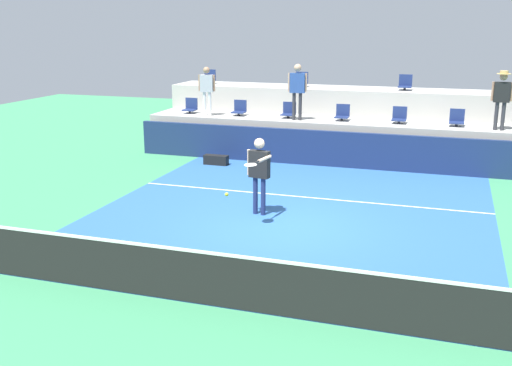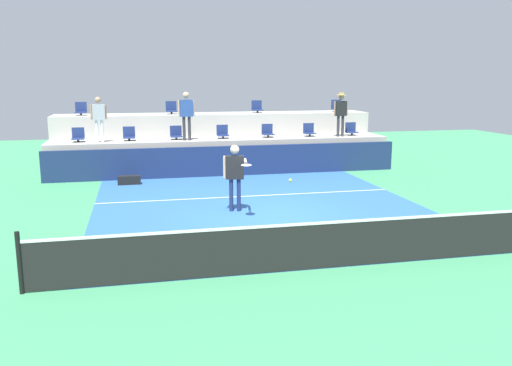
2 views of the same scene
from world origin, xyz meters
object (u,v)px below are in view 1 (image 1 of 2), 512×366
object	(u,v)px
equipment_bag	(216,160)
stadium_chair_upper_left	(301,81)
spectator_leaning_on_rail	(207,87)
spectator_with_hat	(502,94)
stadium_chair_lower_far_left	(191,107)
tennis_player	(259,168)
spectator_in_grey	(297,86)
stadium_chair_lower_left	(239,109)
stadium_chair_lower_mid_right	(399,116)
stadium_chair_upper_far_left	(209,78)
stadium_chair_upper_right	(405,84)
stadium_chair_lower_mid_left	(289,111)
stadium_chair_lower_center	(342,114)
tennis_ball	(227,194)
stadium_chair_lower_right	(457,119)

from	to	relation	value
equipment_bag	stadium_chair_upper_left	bearing A→B (deg)	66.15
spectator_leaning_on_rail	spectator_with_hat	bearing A→B (deg)	0.00
stadium_chair_lower_far_left	tennis_player	xyz separation A→B (m)	(4.61, -6.56, -0.35)
spectator_in_grey	spectator_leaning_on_rail	bearing A→B (deg)	180.00
stadium_chair_lower_left	stadium_chair_lower_mid_right	bearing A→B (deg)	0.00
stadium_chair_upper_far_left	stadium_chair_upper_right	distance (m)	7.14
stadium_chair_lower_mid_left	tennis_player	bearing A→B (deg)	-80.79
tennis_player	spectator_with_hat	xyz separation A→B (m)	(5.41, 6.18, 1.20)
tennis_player	spectator_leaning_on_rail	xyz separation A→B (m)	(-3.82, 6.18, 1.12)
stadium_chair_lower_center	spectator_in_grey	bearing A→B (deg)	-164.75
stadium_chair_upper_far_left	tennis_player	world-z (taller)	stadium_chair_upper_far_left
stadium_chair_lower_mid_left	stadium_chair_lower_center	size ratio (longest dim) A/B	1.00
stadium_chair_lower_left	spectator_leaning_on_rail	bearing A→B (deg)	-159.43
stadium_chair_lower_center	tennis_player	distance (m)	6.61
stadium_chair_lower_left	spectator_with_hat	distance (m)	8.26
tennis_ball	equipment_bag	xyz separation A→B (m)	(-3.35, 7.86, -1.32)
stadium_chair_lower_far_left	stadium_chair_lower_mid_left	distance (m)	3.55
stadium_chair_upper_right	stadium_chair_lower_right	bearing A→B (deg)	-46.05
stadium_chair_upper_left	stadium_chair_lower_left	bearing A→B (deg)	-133.39
tennis_ball	stadium_chair_lower_left	bearing A→B (deg)	108.37
stadium_chair_upper_far_left	spectator_leaning_on_rail	xyz separation A→B (m)	(0.81, -2.18, -0.09)
tennis_ball	equipment_bag	world-z (taller)	tennis_ball
stadium_chair_upper_left	spectator_leaning_on_rail	distance (m)	3.49
spectator_with_hat	equipment_bag	world-z (taller)	spectator_with_hat
stadium_chair_lower_mid_right	stadium_chair_upper_far_left	size ratio (longest dim) A/B	1.00
stadium_chair_upper_left	spectator_leaning_on_rail	world-z (taller)	spectator_leaning_on_rail
stadium_chair_lower_mid_left	spectator_in_grey	distance (m)	1.03
stadium_chair_lower_left	stadium_chair_lower_right	bearing A→B (deg)	0.00
stadium_chair_upper_far_left	tennis_player	xyz separation A→B (m)	(4.63, -8.36, -1.20)
stadium_chair_lower_center	tennis_ball	size ratio (longest dim) A/B	7.65
equipment_bag	stadium_chair_lower_far_left	bearing A→B (deg)	129.94
stadium_chair_upper_right	tennis_player	distance (m)	8.81
stadium_chair_lower_center	stadium_chair_upper_far_left	xyz separation A→B (m)	(-5.35, 1.80, 0.85)
stadium_chair_lower_mid_right	stadium_chair_lower_right	xyz separation A→B (m)	(1.72, 0.00, 0.00)
stadium_chair_lower_mid_left	stadium_chair_upper_left	world-z (taller)	stadium_chair_upper_left
stadium_chair_upper_left	tennis_ball	xyz separation A→B (m)	(1.61, -11.78, -0.84)
stadium_chair_lower_right	spectator_leaning_on_rail	size ratio (longest dim) A/B	0.32
stadium_chair_lower_mid_left	spectator_leaning_on_rail	world-z (taller)	spectator_leaning_on_rail
stadium_chair_lower_mid_left	stadium_chair_upper_right	world-z (taller)	stadium_chair_upper_right
stadium_chair_lower_right	spectator_leaning_on_rail	world-z (taller)	spectator_leaning_on_rail
stadium_chair_lower_mid_right	spectator_in_grey	distance (m)	3.35
stadium_chair_lower_mid_left	stadium_chair_upper_far_left	xyz separation A→B (m)	(-3.57, 1.80, 0.85)
stadium_chair_lower_far_left	stadium_chair_lower_right	bearing A→B (deg)	0.00
stadium_chair_lower_right	stadium_chair_upper_left	distance (m)	5.70
stadium_chair_lower_mid_right	stadium_chair_lower_left	bearing A→B (deg)	180.00
stadium_chair_lower_mid_left	stadium_chair_upper_far_left	size ratio (longest dim) A/B	1.00
stadium_chair_lower_mid_right	tennis_player	xyz separation A→B (m)	(-2.52, -6.56, -0.35)
stadium_chair_lower_left	stadium_chair_upper_far_left	distance (m)	2.71
tennis_player	spectator_in_grey	xyz separation A→B (m)	(-0.69, 6.18, 1.23)
stadium_chair_upper_right	stadium_chair_lower_center	bearing A→B (deg)	-134.75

